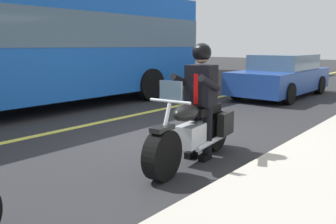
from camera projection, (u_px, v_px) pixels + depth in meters
ground_plane at (165, 139)px, 6.35m from camera, size 80.00×80.00×0.00m
lane_center_stripe at (97, 123)px, 7.62m from camera, size 60.00×0.16×0.01m
motorcycle_main at (194, 132)px, 5.03m from camera, size 2.22×0.78×1.26m
rider_main at (201, 91)px, 5.08m from camera, size 0.67×0.61×1.74m
bus_near at (30, 39)px, 8.76m from camera, size 11.05×2.70×3.30m
car_dark at (282, 76)px, 11.57m from camera, size 4.60×1.92×1.40m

